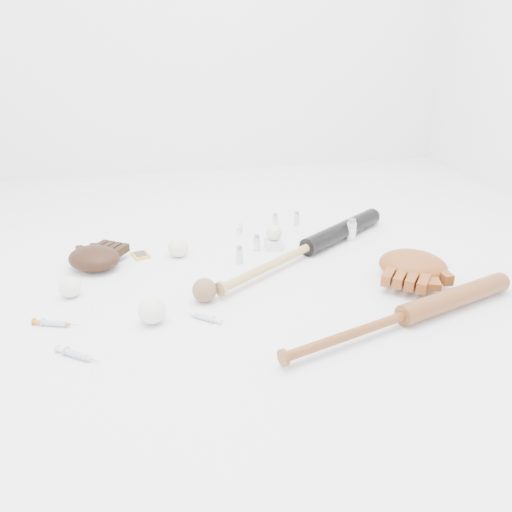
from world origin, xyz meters
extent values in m
plane|color=white|center=(0.00, 0.00, 0.00)|extent=(3.00, 3.00, 0.00)
cube|color=#B89121|center=(-0.41, 0.26, 0.00)|extent=(0.08, 0.10, 0.00)
cube|color=white|center=(0.11, 0.22, 0.02)|extent=(0.07, 0.07, 0.04)
sphere|color=white|center=(0.11, 0.22, 0.07)|extent=(0.06, 0.06, 0.06)
sphere|color=white|center=(-0.64, -0.02, 0.03)|extent=(0.07, 0.07, 0.07)
sphere|color=white|center=(-0.27, 0.22, 0.04)|extent=(0.08, 0.08, 0.08)
sphere|color=white|center=(-0.38, -0.24, 0.04)|extent=(0.08, 0.08, 0.08)
sphere|color=brown|center=(-0.21, -0.15, 0.04)|extent=(0.08, 0.08, 0.08)
cylinder|color=silver|center=(0.27, 0.45, 0.03)|extent=(0.02, 0.02, 0.06)
cylinder|color=silver|center=(0.17, 0.45, 0.03)|extent=(0.02, 0.02, 0.06)
cylinder|color=silver|center=(0.04, 0.21, 0.03)|extent=(0.03, 0.03, 0.07)
cylinder|color=silver|center=(0.44, 0.24, 0.05)|extent=(0.04, 0.04, 0.09)
cylinder|color=silver|center=(-0.05, 0.11, 0.03)|extent=(0.03, 0.03, 0.07)
camera|label=1|loc=(-0.35, -1.55, 0.79)|focal=35.00mm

